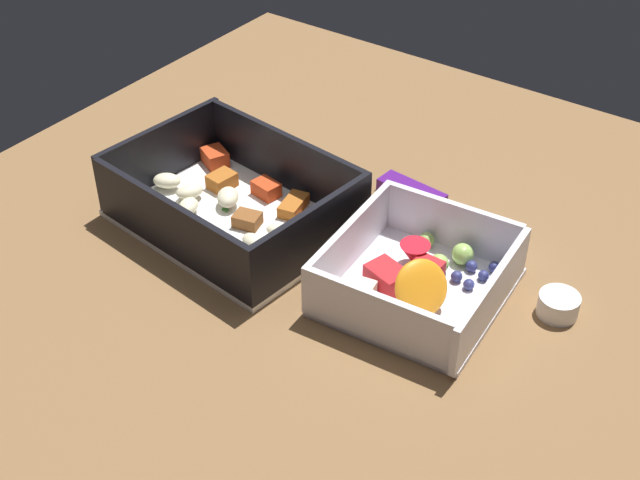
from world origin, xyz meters
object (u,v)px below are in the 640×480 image
object	(u,v)px
paper_cup_liner	(558,305)
pasta_container	(230,205)
fruit_bowl	(418,278)
candy_bar	(414,193)

from	to	relation	value
paper_cup_liner	pasta_container	bearing A→B (deg)	-169.05
fruit_bowl	paper_cup_liner	world-z (taller)	fruit_bowl
pasta_container	paper_cup_liner	xyz separation A→B (cm)	(30.56, 5.91, -1.06)
candy_bar	paper_cup_liner	bearing A→B (deg)	-22.78
pasta_container	paper_cup_liner	size ratio (longest dim) A/B	6.56
candy_bar	paper_cup_liner	size ratio (longest dim) A/B	2.03
paper_cup_liner	fruit_bowl	bearing A→B (deg)	-156.47
pasta_container	candy_bar	distance (cm)	18.31
pasta_container	fruit_bowl	size ratio (longest dim) A/B	1.42
candy_bar	paper_cup_liner	xyz separation A→B (cm)	(18.42, -7.74, 0.36)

